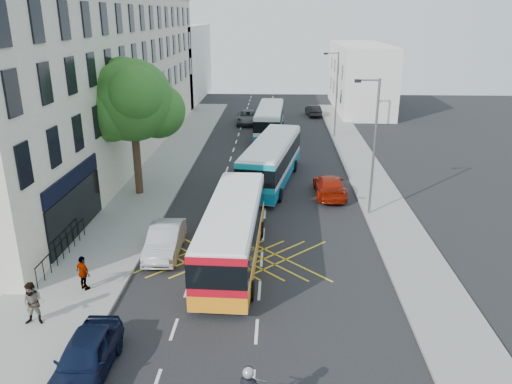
# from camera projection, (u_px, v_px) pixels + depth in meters

# --- Properties ---
(ground) EXTENTS (120.00, 120.00, 0.00)m
(ground) POSITION_uv_depth(u_px,v_px,m) (257.00, 331.00, 19.14)
(ground) COLOR black
(ground) RESTS_ON ground
(pavement_left) EXTENTS (5.00, 70.00, 0.15)m
(pavement_left) POSITION_uv_depth(u_px,v_px,m) (140.00, 194.00, 33.57)
(pavement_left) COLOR gray
(pavement_left) RESTS_ON ground
(pavement_right) EXTENTS (3.00, 70.00, 0.15)m
(pavement_right) POSITION_uv_depth(u_px,v_px,m) (379.00, 197.00, 32.92)
(pavement_right) COLOR gray
(pavement_right) RESTS_ON ground
(terrace_main) EXTENTS (8.30, 45.00, 13.50)m
(terrace_main) POSITION_uv_depth(u_px,v_px,m) (97.00, 76.00, 40.46)
(terrace_main) COLOR beige
(terrace_main) RESTS_ON ground
(terrace_far) EXTENTS (8.00, 20.00, 10.00)m
(terrace_far) POSITION_uv_depth(u_px,v_px,m) (173.00, 63.00, 69.75)
(terrace_far) COLOR silver
(terrace_far) RESTS_ON ground
(building_right) EXTENTS (6.00, 18.00, 8.00)m
(building_right) POSITION_uv_depth(u_px,v_px,m) (360.00, 77.00, 62.49)
(building_right) COLOR silver
(building_right) RESTS_ON ground
(street_tree) EXTENTS (6.30, 5.70, 8.80)m
(street_tree) POSITION_uv_depth(u_px,v_px,m) (132.00, 101.00, 31.44)
(street_tree) COLOR #382619
(street_tree) RESTS_ON pavement_left
(lamp_near) EXTENTS (1.45, 0.15, 8.00)m
(lamp_near) POSITION_uv_depth(u_px,v_px,m) (373.00, 141.00, 28.62)
(lamp_near) COLOR slate
(lamp_near) RESTS_ON pavement_right
(lamp_far) EXTENTS (1.45, 0.15, 8.00)m
(lamp_far) POSITION_uv_depth(u_px,v_px,m) (336.00, 90.00, 47.43)
(lamp_far) COLOR slate
(lamp_far) RESTS_ON pavement_right
(railings) EXTENTS (0.08, 5.60, 1.14)m
(railings) POSITION_uv_depth(u_px,v_px,m) (62.00, 249.00, 24.28)
(railings) COLOR black
(railings) RESTS_ON pavement_left
(bus_near) EXTENTS (2.87, 10.55, 2.94)m
(bus_near) POSITION_uv_depth(u_px,v_px,m) (233.00, 232.00, 24.14)
(bus_near) COLOR silver
(bus_near) RESTS_ON ground
(bus_mid) EXTENTS (4.47, 11.37, 3.12)m
(bus_mid) POSITION_uv_depth(u_px,v_px,m) (271.00, 161.00, 35.42)
(bus_mid) COLOR silver
(bus_mid) RESTS_ON ground
(bus_far) EXTENTS (2.88, 10.44, 2.91)m
(bus_far) POSITION_uv_depth(u_px,v_px,m) (270.00, 120.00, 49.34)
(bus_far) COLOR silver
(bus_far) RESTS_ON ground
(parked_car_blue) EXTENTS (1.75, 4.21, 1.42)m
(parked_car_blue) POSITION_uv_depth(u_px,v_px,m) (85.00, 358.00, 16.59)
(parked_car_blue) COLOR black
(parked_car_blue) RESTS_ON ground
(parked_car_silver) EXTENTS (1.65, 4.45, 1.45)m
(parked_car_silver) POSITION_uv_depth(u_px,v_px,m) (165.00, 240.00, 25.15)
(parked_car_silver) COLOR #AAACB2
(parked_car_silver) RESTS_ON ground
(red_hatchback) EXTENTS (2.01, 4.80, 1.38)m
(red_hatchback) POSITION_uv_depth(u_px,v_px,m) (330.00, 186.00, 33.22)
(red_hatchback) COLOR #9E1906
(red_hatchback) RESTS_ON ground
(distant_car_grey) EXTENTS (2.51, 5.20, 1.43)m
(distant_car_grey) POSITION_uv_depth(u_px,v_px,m) (248.00, 117.00, 55.05)
(distant_car_grey) COLOR #414349
(distant_car_grey) RESTS_ON ground
(distant_car_dark) EXTENTS (1.85, 4.07, 1.29)m
(distant_car_dark) POSITION_uv_depth(u_px,v_px,m) (313.00, 110.00, 59.25)
(distant_car_dark) COLOR black
(distant_car_dark) RESTS_ON ground
(pedestrian_near) EXTENTS (0.89, 0.71, 1.77)m
(pedestrian_near) POSITION_uv_depth(u_px,v_px,m) (33.00, 304.00, 19.08)
(pedestrian_near) COLOR gray
(pedestrian_near) RESTS_ON pavement_left
(pedestrian_far) EXTENTS (0.98, 0.86, 1.58)m
(pedestrian_far) POSITION_uv_depth(u_px,v_px,m) (83.00, 273.00, 21.52)
(pedestrian_far) COLOR gray
(pedestrian_far) RESTS_ON pavement_left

